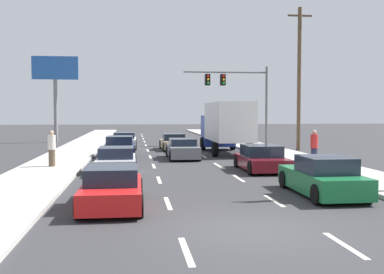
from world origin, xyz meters
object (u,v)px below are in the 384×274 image
Objects in this scene: roadside_billboard at (55,81)px; pedestrian_near_corner at (314,147)px; car_red at (112,189)px; car_green at (323,178)px; car_maroon at (261,159)px; pedestrian_mid_block at (52,148)px; car_navy at (120,148)px; box_truck at (226,124)px; car_silver at (116,161)px; utility_pole_mid at (299,78)px; car_gray at (183,149)px; traffic_signal_mast at (233,87)px; car_white at (124,141)px; car_tan at (173,142)px.

roadside_billboard is 27.24m from pedestrian_near_corner.
car_green is (7.01, 1.08, 0.05)m from car_red.
car_maroon is 2.34× the size of pedestrian_mid_block.
car_navy is 15.35m from car_red.
roadside_billboard is (-13.36, 13.21, 3.72)m from box_truck.
car_silver is 17.37m from utility_pole_mid.
roadside_billboard reaches higher than car_silver.
pedestrian_mid_block is at bearing 109.15° from car_red.
pedestrian_near_corner reaches higher than car_silver.
car_navy is at bearing 160.35° from car_gray.
car_red is at bearing -109.86° from traffic_signal_mast.
car_navy reaches higher than car_silver.
traffic_signal_mast is 0.92× the size of roadside_billboard.
car_white is 11.63m from roadside_billboard.
box_truck is at bearing 14.09° from car_navy.
car_navy is 2.30× the size of pedestrian_near_corner.
car_navy is at bearing 90.38° from car_silver.
car_red is at bearing -171.23° from car_green.
car_white is 12.84m from pedestrian_mid_block.
car_white is 0.96× the size of car_tan.
utility_pole_mid reaches higher than car_red.
utility_pole_mid is at bearing 74.39° from pedestrian_near_corner.
car_silver is 0.54× the size of box_truck.
traffic_signal_mast reaches higher than car_navy.
car_gray is at bearing -65.88° from car_white.
car_navy is 6.47m from pedestrian_mid_block.
car_white is at bearing 74.92° from pedestrian_mid_block.
car_red is 0.52× the size of box_truck.
car_tan is 8.31m from traffic_signal_mast.
car_gray is 0.52× the size of box_truck.
car_green is (0.12, -16.05, -1.38)m from box_truck.
box_truck is (6.93, -4.99, 1.40)m from car_white.
car_gray is (3.64, -8.13, -0.01)m from car_white.
car_navy is 7.45m from box_truck.
car_maroon is at bearing -10.69° from pedestrian_mid_block.
pedestrian_near_corner is at bearing 42.49° from car_red.
traffic_signal_mast is at bearing -18.47° from roadside_billboard.
utility_pole_mid is 18.96m from pedestrian_mid_block.
car_maroon is at bearing -3.05° from car_silver.
utility_pole_mid is (12.87, 3.52, 4.74)m from car_navy.
car_navy is 0.99× the size of car_gray.
car_maroon is 0.96× the size of car_green.
pedestrian_mid_block is (-3.34, -12.39, 0.45)m from car_white.
car_white is 22.12m from car_red.
car_white is 0.56× the size of traffic_signal_mast.
car_gray is at bearing -19.65° from car_navy.
roadside_billboard is at bearing 121.61° from car_gray.
roadside_billboard reaches higher than car_navy.
box_truck is 16.11m from car_green.
car_navy is at bearing 132.78° from car_maroon.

